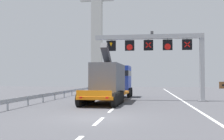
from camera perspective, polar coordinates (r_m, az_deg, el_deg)
ground at (r=15.11m, az=-3.22°, el=-10.12°), size 112.00×112.00×0.00m
lane_markings at (r=25.80m, az=2.00°, el=-6.66°), size 0.20×36.40×0.01m
edge_line_right at (r=27.00m, az=14.84°, el=-6.39°), size 0.20×63.00×0.01m
overhead_lane_gantry at (r=27.03m, az=10.42°, el=4.82°), size 10.92×0.90×6.87m
heavy_haul_truck_orange at (r=27.59m, az=0.20°, el=-2.23°), size 3.56×14.15×5.30m
guardrail_left at (r=30.20m, az=-11.12°, el=-4.87°), size 0.13×31.80×0.76m
bridge_pylon_distant at (r=73.66m, az=-3.23°, el=11.83°), size 9.00×2.00×38.35m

